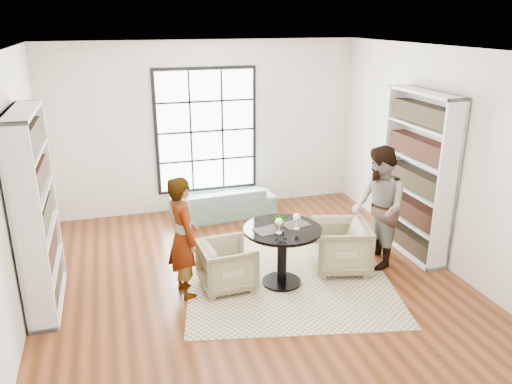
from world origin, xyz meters
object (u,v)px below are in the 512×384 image
object	(u,v)px
armchair_left	(227,265)
wine_glass_left	(279,222)
pedestal_table	(282,244)
wine_glass_right	(297,218)
flower_centerpiece	(280,220)
armchair_right	(340,247)
sofa	(223,202)
person_left	(183,237)
person_right	(378,208)

from	to	relation	value
armchair_left	wine_glass_left	xyz separation A→B (m)	(0.61, -0.26, 0.63)
pedestal_table	wine_glass_left	distance (m)	0.40
armchair_left	wine_glass_right	xyz separation A→B (m)	(0.87, -0.20, 0.64)
wine_glass_left	flower_centerpiece	xyz separation A→B (m)	(0.07, 0.16, -0.04)
pedestal_table	armchair_right	world-z (taller)	pedestal_table
wine_glass_left	armchair_right	bearing A→B (deg)	15.72
sofa	flower_centerpiece	bearing A→B (deg)	89.57
armchair_right	person_left	bearing A→B (deg)	-75.21
pedestal_table	flower_centerpiece	world-z (taller)	flower_centerpiece
pedestal_table	armchair_left	world-z (taller)	pedestal_table
armchair_right	wine_glass_right	size ratio (longest dim) A/B	3.59
armchair_left	person_right	bearing A→B (deg)	-92.73
person_right	wine_glass_left	xyz separation A→B (m)	(-1.55, -0.28, 0.08)
pedestal_table	wine_glass_right	bearing A→B (deg)	-25.96
pedestal_table	armchair_left	size ratio (longest dim) A/B	1.46
sofa	pedestal_table	bearing A→B (deg)	90.14
armchair_left	person_right	distance (m)	2.23
person_right	person_left	bearing A→B (deg)	-79.58
pedestal_table	wine_glass_right	xyz separation A→B (m)	(0.16, -0.08, 0.38)
pedestal_table	sofa	xyz separation A→B (m)	(-0.20, 2.54, -0.32)
person_left	wine_glass_right	xyz separation A→B (m)	(1.42, -0.20, 0.17)
flower_centerpiece	wine_glass_right	bearing A→B (deg)	-28.63
pedestal_table	person_left	world-z (taller)	person_left
pedestal_table	person_right	xyz separation A→B (m)	(1.46, 0.14, 0.28)
armchair_left	wine_glass_left	distance (m)	0.92
pedestal_table	armchair_right	distance (m)	0.95
sofa	armchair_right	distance (m)	2.64
armchair_right	wine_glass_right	distance (m)	0.99
person_left	flower_centerpiece	distance (m)	1.24
wine_glass_right	flower_centerpiece	xyz separation A→B (m)	(-0.19, 0.10, -0.05)
sofa	flower_centerpiece	distance (m)	2.61
armchair_right	wine_glass_right	bearing A→B (deg)	-59.23
person_left	sofa	bearing A→B (deg)	-33.81
sofa	armchair_left	size ratio (longest dim) A/B	2.60
sofa	person_right	bearing A→B (deg)	120.24
pedestal_table	person_left	size ratio (longest dim) A/B	0.64
sofa	wine_glass_left	bearing A→B (deg)	87.85
person_left	wine_glass_right	world-z (taller)	person_left
armchair_right	person_right	bearing A→B (deg)	104.22
armchair_left	sofa	bearing A→B (deg)	-15.11
armchair_right	person_right	distance (m)	0.75
sofa	flower_centerpiece	xyz separation A→B (m)	(0.18, -2.52, 0.65)
armchair_left	flower_centerpiece	distance (m)	0.91
armchair_right	flower_centerpiece	world-z (taller)	flower_centerpiece
sofa	armchair_left	distance (m)	2.47
pedestal_table	flower_centerpiece	xyz separation A→B (m)	(-0.03, 0.02, 0.33)
pedestal_table	flower_centerpiece	size ratio (longest dim) A/B	4.70
wine_glass_right	flower_centerpiece	world-z (taller)	same
wine_glass_left	wine_glass_right	size ratio (longest dim) A/B	0.95
person_right	wine_glass_left	world-z (taller)	person_right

